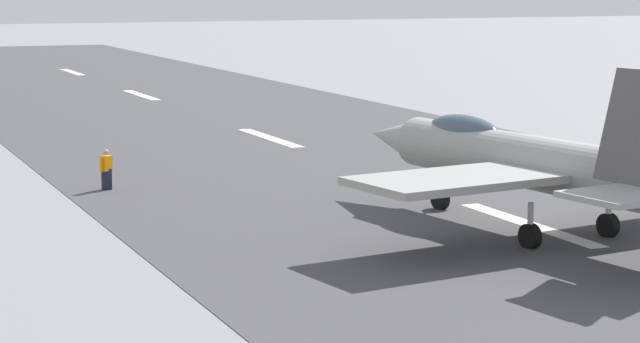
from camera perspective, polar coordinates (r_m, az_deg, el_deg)
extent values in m
plane|color=gray|center=(41.46, 9.63, -2.45)|extent=(400.00, 400.00, 0.00)
cube|color=#444345|center=(41.46, 9.63, -2.43)|extent=(240.00, 26.00, 0.02)
cube|color=white|center=(41.54, 9.56, -2.39)|extent=(8.00, 0.70, 0.00)
cube|color=white|center=(63.44, -2.32, 1.56)|extent=(8.00, 0.70, 0.00)
cube|color=white|center=(88.01, -8.19, 3.49)|extent=(8.00, 0.70, 0.00)
cube|color=white|center=(111.24, -11.29, 4.49)|extent=(8.00, 0.70, 0.00)
cylinder|color=#989895|center=(39.87, 9.70, 0.41)|extent=(12.53, 3.64, 1.73)
cone|color=#989895|center=(45.83, 3.41, 1.59)|extent=(3.06, 1.90, 1.47)
ellipsoid|color=#3F5160|center=(42.46, 6.61, 1.86)|extent=(3.73, 1.65, 1.10)
cube|color=#989895|center=(36.69, 6.19, -0.39)|extent=(4.29, 6.44, 0.24)
cube|color=#989895|center=(33.66, 13.77, -1.08)|extent=(2.81, 3.14, 0.16)
cylinder|color=silver|center=(43.77, 5.53, -0.84)|extent=(0.18, 0.18, 1.40)
cylinder|color=black|center=(43.82, 5.53, -1.25)|extent=(0.80, 0.41, 0.76)
cylinder|color=silver|center=(37.76, 9.61, -2.46)|extent=(0.18, 0.18, 1.40)
cylinder|color=black|center=(37.82, 9.60, -2.94)|extent=(0.80, 0.41, 0.76)
cylinder|color=silver|center=(39.91, 13.08, -1.96)|extent=(0.18, 0.18, 1.40)
cylinder|color=black|center=(39.97, 13.06, -2.42)|extent=(0.80, 0.41, 0.76)
cube|color=#1E2338|center=(48.35, -9.75, -0.35)|extent=(0.24, 0.36, 0.84)
cube|color=orange|center=(48.26, -9.77, 0.37)|extent=(0.49, 0.52, 0.57)
sphere|color=tan|center=(48.20, -9.79, 0.88)|extent=(0.22, 0.22, 0.22)
cylinder|color=orange|center=(48.49, -9.55, 0.38)|extent=(0.10, 0.10, 0.54)
cylinder|color=orange|center=(48.03, -10.00, 0.29)|extent=(0.10, 0.10, 0.54)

